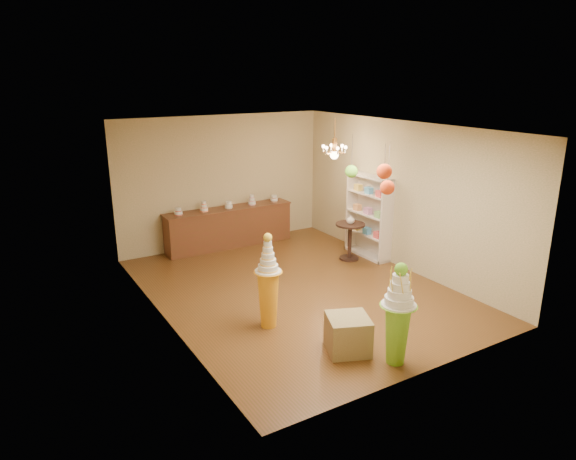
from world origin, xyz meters
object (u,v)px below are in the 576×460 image
pedestal_green (398,321)px  sideboard (229,226)px  pedestal_orange (268,291)px  round_table (350,236)px

pedestal_green → sideboard: 5.82m
pedestal_green → pedestal_orange: (-0.99, 1.86, -0.03)m
sideboard → round_table: (1.85, -2.15, 0.04)m
pedestal_green → pedestal_orange: 2.11m
sideboard → round_table: sideboard is taller
round_table → pedestal_green: bearing=-118.9°
pedestal_green → pedestal_orange: bearing=118.0°
pedestal_orange → sideboard: 4.13m
pedestal_orange → sideboard: bearing=73.7°
pedestal_green → sideboard: size_ratio=0.49×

